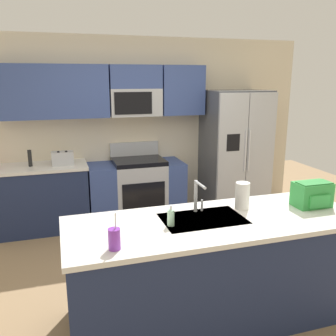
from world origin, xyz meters
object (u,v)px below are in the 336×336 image
at_px(soap_dispenser, 171,217).
at_px(paper_towel_roll, 242,196).
at_px(range_oven, 136,190).
at_px(refrigerator, 235,152).
at_px(pepper_mill, 30,158).
at_px(sink_faucet, 198,194).
at_px(toaster, 63,158).
at_px(drink_cup_purple, 114,239).
at_px(backpack, 312,194).

height_order(soap_dispenser, paper_towel_roll, paper_towel_roll).
xyz_separation_m(range_oven, refrigerator, (1.52, -0.07, 0.48)).
distance_m(refrigerator, pepper_mill, 2.93).
relative_size(sink_faucet, soap_dispenser, 1.66).
bearing_deg(refrigerator, soap_dispenser, -126.99).
xyz_separation_m(toaster, drink_cup_purple, (0.27, -2.64, -0.02)).
distance_m(refrigerator, drink_cup_purple, 3.46).
bearing_deg(backpack, sink_faucet, 171.40).
xyz_separation_m(refrigerator, sink_faucet, (-1.47, -2.14, 0.14)).
relative_size(toaster, paper_towel_roll, 1.17).
distance_m(range_oven, drink_cup_purple, 2.84).
xyz_separation_m(toaster, sink_faucet, (1.06, -2.16, 0.08)).
xyz_separation_m(paper_towel_roll, backpack, (0.63, -0.13, -0.00)).
distance_m(sink_faucet, paper_towel_roll, 0.41).
bearing_deg(paper_towel_roll, refrigerator, 64.13).
height_order(pepper_mill, soap_dispenser, pepper_mill).
height_order(refrigerator, pepper_mill, refrigerator).
height_order(pepper_mill, paper_towel_roll, paper_towel_roll).
height_order(refrigerator, toaster, refrigerator).
bearing_deg(soap_dispenser, refrigerator, 53.01).
height_order(toaster, sink_faucet, sink_faucet).
height_order(refrigerator, drink_cup_purple, refrigerator).
xyz_separation_m(pepper_mill, drink_cup_purple, (0.68, -2.69, -0.03)).
xyz_separation_m(range_oven, pepper_mill, (-1.41, -0.00, 0.56)).
relative_size(drink_cup_purple, soap_dispenser, 1.57).
bearing_deg(backpack, refrigerator, 79.57).
height_order(range_oven, backpack, backpack).
distance_m(range_oven, soap_dispenser, 2.49).
xyz_separation_m(range_oven, drink_cup_purple, (-0.73, -2.69, 0.53)).
bearing_deg(soap_dispenser, paper_towel_roll, 13.64).
height_order(range_oven, drink_cup_purple, drink_cup_purple).
xyz_separation_m(refrigerator, paper_towel_roll, (-1.05, -2.17, 0.09)).
height_order(range_oven, paper_towel_roll, paper_towel_roll).
height_order(sink_faucet, paper_towel_roll, sink_faucet).
bearing_deg(pepper_mill, toaster, -6.97).
bearing_deg(refrigerator, pepper_mill, 178.64).
bearing_deg(sink_faucet, backpack, -8.60).
bearing_deg(toaster, pepper_mill, 173.03).
distance_m(refrigerator, paper_towel_roll, 2.42).
relative_size(drink_cup_purple, paper_towel_roll, 1.11).
distance_m(refrigerator, backpack, 2.34).
relative_size(toaster, sink_faucet, 0.99).
bearing_deg(backpack, paper_towel_roll, 168.60).
relative_size(refrigerator, soap_dispenser, 10.88).
xyz_separation_m(pepper_mill, sink_faucet, (1.47, -2.21, 0.06)).
bearing_deg(drink_cup_purple, paper_towel_roll, 20.39).
xyz_separation_m(toaster, soap_dispenser, (0.75, -2.37, -0.02)).
distance_m(drink_cup_purple, soap_dispenser, 0.56).
distance_m(range_oven, pepper_mill, 1.52).
height_order(drink_cup_purple, paper_towel_roll, drink_cup_purple).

